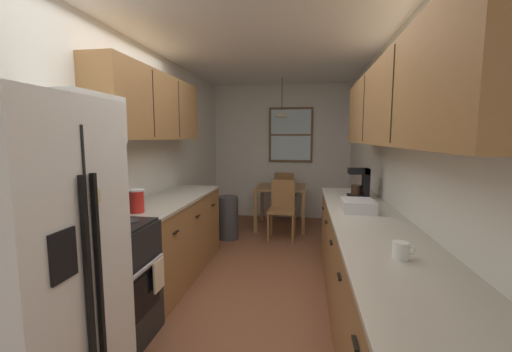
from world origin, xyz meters
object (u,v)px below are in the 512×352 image
storage_canister (136,201)px  trash_bin (228,217)px  microwave_over_range (80,119)px  coffee_maker (361,182)px  mug_by_coffeemaker (401,250)px  stove_range (104,285)px  dining_chair_near (282,207)px  refrigerator (24,273)px  dining_chair_far (285,193)px  dish_rack (358,205)px  dining_table (281,193)px  table_serving_bowl (283,184)px

storage_canister → trash_bin: bearing=82.0°
microwave_over_range → coffee_maker: (2.19, 1.58, -0.62)m
mug_by_coffeemaker → coffee_maker: bearing=87.2°
stove_range → coffee_maker: (2.08, 1.58, 0.60)m
stove_range → dining_chair_near: size_ratio=1.22×
microwave_over_range → coffee_maker: microwave_over_range is taller
storage_canister → mug_by_coffeemaker: size_ratio=1.68×
stove_range → storage_canister: storage_canister is taller
refrigerator → storage_canister: size_ratio=8.54×
dining_chair_far → trash_bin: size_ratio=1.37×
stove_range → coffee_maker: 2.68m
dish_rack → trash_bin: bearing=132.8°
storage_canister → dish_rack: 1.98m
dining_table → trash_bin: 1.11m
refrigerator → dining_table: size_ratio=2.07×
trash_bin → mug_by_coffeemaker: bearing=-60.0°
trash_bin → coffee_maker: bearing=-31.0°
dining_chair_near → mug_by_coffeemaker: bearing=-74.3°
dining_chair_near → dining_chair_far: (-0.04, 1.26, 0.00)m
microwave_over_range → dining_chair_near: 3.26m
refrigerator → mug_by_coffeemaker: size_ratio=14.36×
refrigerator → dining_chair_near: 3.67m
stove_range → dish_rack: (1.94, 0.87, 0.48)m
microwave_over_range → storage_canister: size_ratio=2.79×
stove_range → coffee_maker: coffee_maker is taller
dining_table → dining_chair_far: size_ratio=0.94×
dining_chair_near → table_serving_bowl: (-0.04, 0.65, 0.25)m
dish_rack → table_serving_bowl: size_ratio=1.92×
trash_bin → coffee_maker: (1.78, -1.07, 0.74)m
refrigerator → microwave_over_range: size_ratio=3.06×
dining_table → coffee_maker: (1.02, -1.83, 0.46)m
refrigerator → trash_bin: size_ratio=2.67×
trash_bin → mug_by_coffeemaker: mug_by_coffeemaker is taller
refrigerator → dining_chair_far: bearing=77.9°
refrigerator → coffee_maker: bearing=48.8°
dining_table → dining_chair_far: (0.03, 0.63, -0.10)m
trash_bin → coffee_maker: 2.21m
stove_range → trash_bin: 2.67m
refrigerator → stove_range: refrigerator is taller
trash_bin → dining_table: bearing=44.9°
storage_canister → table_serving_bowl: bearing=69.6°
dining_table → dining_chair_near: bearing=-83.9°
stove_range → refrigerator: bearing=-84.8°
microwave_over_range → refrigerator: bearing=-76.0°
microwave_over_range → mug_by_coffeemaker: microwave_over_range is taller
dining_chair_near → coffee_maker: bearing=-51.5°
dining_chair_far → mug_by_coffeemaker: 4.44m
dining_table → trash_bin: dining_table is taller
dining_table → table_serving_bowl: bearing=42.6°
coffee_maker → mug_by_coffeemaker: bearing=-92.8°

